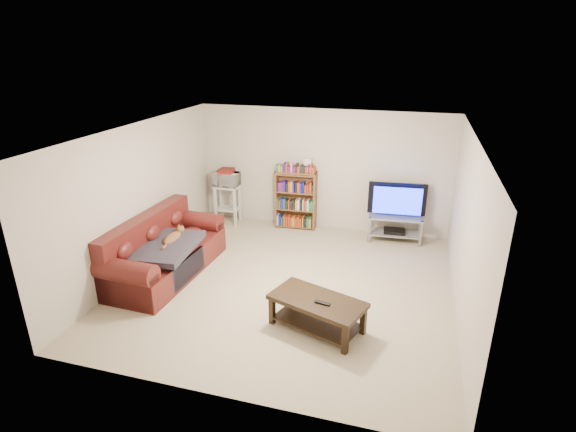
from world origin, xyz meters
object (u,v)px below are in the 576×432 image
(tv_stand, at_px, (395,224))
(bookshelf, at_px, (296,199))
(coffee_table, at_px, (317,308))
(sofa, at_px, (162,254))

(tv_stand, distance_m, bookshelf, 2.01)
(coffee_table, bearing_deg, sofa, -177.49)
(sofa, xyz_separation_m, coffee_table, (2.77, -0.82, -0.03))
(sofa, relative_size, coffee_table, 1.70)
(coffee_table, xyz_separation_m, tv_stand, (0.81, 3.20, 0.03))
(sofa, height_order, coffee_table, sofa)
(sofa, relative_size, tv_stand, 2.24)
(sofa, bearing_deg, tv_stand, 36.10)
(sofa, bearing_deg, coffee_table, -13.96)
(sofa, xyz_separation_m, tv_stand, (3.58, 2.38, 0.00))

